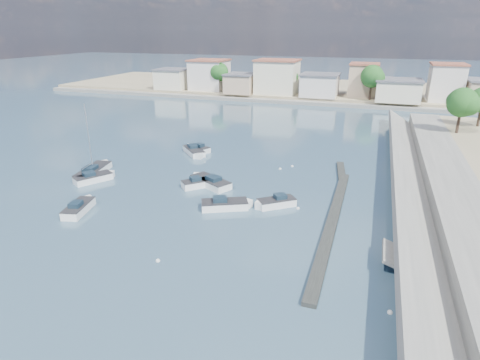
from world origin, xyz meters
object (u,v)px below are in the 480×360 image
Objects in this scene: motorboat_a at (80,208)px; motorboat_e at (95,178)px; motorboat_b at (201,183)px; motorboat_g at (194,152)px; motorboat_h at (227,205)px; motorboat_d at (275,203)px; motorboat_c at (209,182)px; sailboat at (94,171)px; motorboat_f at (197,149)px.

motorboat_a is 1.04× the size of motorboat_e.
motorboat_b is (8.63, 9.98, -0.00)m from motorboat_a.
motorboat_a and motorboat_g have the same top height.
motorboat_e and motorboat_h have the same top height.
motorboat_d is at bearing 23.91° from motorboat_h.
motorboat_b is 0.95× the size of motorboat_d.
motorboat_a is 14.64m from motorboat_h.
motorboat_b is 1.09m from motorboat_c.
motorboat_c is 13.74m from motorboat_e.
motorboat_c is at bearing 4.11° from sailboat.
motorboat_a is 11.21m from sailboat.
motorboat_b is at bearing 164.11° from motorboat_d.
motorboat_h is (4.23, -5.41, -0.00)m from motorboat_c.
sailboat is at bearing 120.51° from motorboat_a.
motorboat_d is at bearing 21.98° from motorboat_a.
motorboat_f is at bearing 58.24° from sailboat.
motorboat_e is 0.90× the size of motorboat_h.
motorboat_e is 0.95× the size of motorboat_g.
motorboat_c is at bearing 48.81° from motorboat_a.
motorboat_b and motorboat_h have the same top height.
motorboat_a is 1.26× the size of motorboat_b.
motorboat_a is 0.53× the size of sailboat.
motorboat_a and motorboat_e have the same top height.
motorboat_c is 1.34× the size of motorboat_f.
motorboat_f is at bearing 83.96° from motorboat_a.
motorboat_g is at bearing 118.02° from motorboat_b.
motorboat_c is 1.17× the size of motorboat_g.
motorboat_d is 22.02m from motorboat_e.
sailboat reaches higher than motorboat_c.
motorboat_a is at bearing -130.85° from motorboat_b.
motorboat_h is at bearing -55.32° from motorboat_g.
motorboat_e is at bearing 172.84° from motorboat_h.
motorboat_e is at bearing 117.71° from motorboat_a.
motorboat_d and motorboat_g have the same top height.
motorboat_a is at bearing -96.04° from motorboat_f.
motorboat_a is at bearing -158.02° from motorboat_d.
motorboat_f and motorboat_h have the same top height.
motorboat_b and motorboat_g have the same top height.
sailboat is (-14.32, -0.32, 0.03)m from motorboat_b.
sailboat reaches higher than motorboat_d.
motorboat_a is 14.27m from motorboat_c.
motorboat_g is 0.95× the size of motorboat_h.
motorboat_b and motorboat_d have the same top height.
motorboat_c and motorboat_g have the same top height.
sailboat is at bearing 129.25° from motorboat_e.
motorboat_c is at bearing 13.50° from motorboat_e.
motorboat_f is at bearing 135.39° from motorboat_d.
motorboat_c is (0.77, 0.76, 0.00)m from motorboat_b.
motorboat_b is 12.68m from motorboat_g.
motorboat_f is at bearing 122.81° from motorboat_h.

